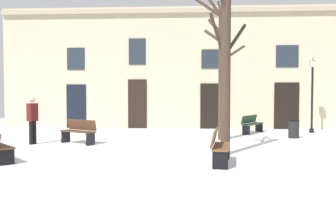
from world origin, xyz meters
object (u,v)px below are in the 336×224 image
at_px(tree_near_facade, 222,68).
at_px(bench_near_lamp, 79,131).
at_px(tree_left_of_center, 225,57).
at_px(person_strolling, 32,117).
at_px(bench_far_corner, 219,146).
at_px(bench_facing_shops, 252,124).
at_px(streetlamp, 312,87).
at_px(litter_bin, 294,129).

relative_size(tree_near_facade, bench_near_lamp, 3.75).
distance_m(tree_left_of_center, person_strolling, 7.45).
bearing_deg(person_strolling, tree_near_facade, -54.41).
relative_size(bench_far_corner, bench_facing_shops, 0.95).
bearing_deg(tree_near_facade, streetlamp, 34.66).
bearing_deg(bench_far_corner, litter_bin, -22.55).
relative_size(bench_near_lamp, bench_far_corner, 0.87).
xyz_separation_m(tree_left_of_center, streetlamp, (4.72, 7.04, -0.80)).
bearing_deg(litter_bin, person_strolling, -165.15).
height_order(bench_far_corner, person_strolling, person_strolling).
distance_m(bench_facing_shops, person_strolling, 9.89).
distance_m(tree_left_of_center, bench_facing_shops, 7.32).
bearing_deg(bench_near_lamp, tree_near_facade, 50.96).
distance_m(bench_near_lamp, bench_facing_shops, 8.30).
bearing_deg(bench_near_lamp, person_strolling, -138.19).
bearing_deg(bench_near_lamp, tree_left_of_center, 10.57).
bearing_deg(person_strolling, streetlamp, -46.18).
bearing_deg(litter_bin, tree_left_of_center, -125.05).
xyz_separation_m(litter_bin, person_strolling, (-10.19, -2.70, 0.62)).
bearing_deg(bench_far_corner, bench_facing_shops, -7.51).
bearing_deg(tree_left_of_center, streetlamp, 56.17).
xyz_separation_m(litter_bin, bench_far_corner, (-3.54, -6.39, 0.10)).
xyz_separation_m(streetlamp, bench_near_lamp, (-9.95, -4.82, -1.73)).
bearing_deg(streetlamp, person_strolling, -156.48).
bearing_deg(tree_near_facade, bench_facing_shops, 59.35).
bearing_deg(person_strolling, bench_facing_shops, -41.68).
height_order(litter_bin, bench_facing_shops, bench_facing_shops).
relative_size(bench_near_lamp, person_strolling, 0.86).
distance_m(tree_near_facade, bench_far_corner, 6.15).
height_order(bench_far_corner, bench_facing_shops, bench_far_corner).
height_order(tree_near_facade, bench_near_lamp, tree_near_facade).
distance_m(streetlamp, bench_facing_shops, 3.41).
xyz_separation_m(tree_near_facade, litter_bin, (3.07, 0.75, -2.52)).
xyz_separation_m(tree_near_facade, bench_near_lamp, (-5.45, -1.71, -2.44)).
distance_m(streetlamp, bench_far_corner, 10.21).
bearing_deg(bench_facing_shops, bench_far_corner, -165.54).
bearing_deg(tree_near_facade, tree_left_of_center, -93.17).
relative_size(streetlamp, bench_near_lamp, 2.34).
bearing_deg(tree_near_facade, litter_bin, 13.82).
distance_m(tree_near_facade, litter_bin, 4.04).
bearing_deg(litter_bin, bench_far_corner, -119.00).
bearing_deg(tree_left_of_center, bench_near_lamp, 156.99).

